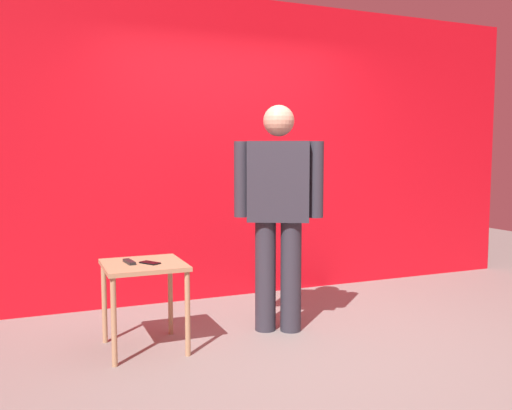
{
  "coord_description": "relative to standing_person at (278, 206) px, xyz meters",
  "views": [
    {
      "loc": [
        -1.86,
        -3.2,
        1.35
      ],
      "look_at": [
        -0.3,
        0.55,
        0.98
      ],
      "focal_mm": 37.95,
      "sensor_mm": 36.0,
      "label": 1
    }
  ],
  "objects": [
    {
      "name": "tv_remote",
      "position": [
        -1.12,
        0.01,
        -0.35
      ],
      "size": [
        0.07,
        0.17,
        0.02
      ],
      "primitive_type": "cube",
      "rotation": [
        0.0,
        0.0,
        0.13
      ],
      "color": "black",
      "rests_on": "side_table"
    },
    {
      "name": "cell_phone",
      "position": [
        -0.99,
        -0.05,
        -0.35
      ],
      "size": [
        0.14,
        0.16,
        0.01
      ],
      "primitive_type": "cube",
      "rotation": [
        0.0,
        0.0,
        0.56
      ],
      "color": "black",
      "rests_on": "side_table"
    },
    {
      "name": "side_table",
      "position": [
        -1.03,
        -0.01,
        -0.45
      ],
      "size": [
        0.54,
        0.54,
        0.61
      ],
      "color": "tan",
      "rests_on": "ground_plane"
    },
    {
      "name": "standing_person",
      "position": [
        0.0,
        0.0,
        0.0
      ],
      "size": [
        0.65,
        0.42,
        1.72
      ],
      "color": "#2D2D38",
      "rests_on": "ground_plane"
    },
    {
      "name": "back_wall_red",
      "position": [
        0.14,
        1.17,
        0.44
      ],
      "size": [
        6.28,
        0.12,
        2.81
      ],
      "primitive_type": "cube",
      "color": "red",
      "rests_on": "ground_plane"
    },
    {
      "name": "ground_plane",
      "position": [
        0.14,
        -0.5,
        -0.97
      ],
      "size": [
        12.0,
        12.0,
        0.0
      ],
      "primitive_type": "plane",
      "color": "gray"
    }
  ]
}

